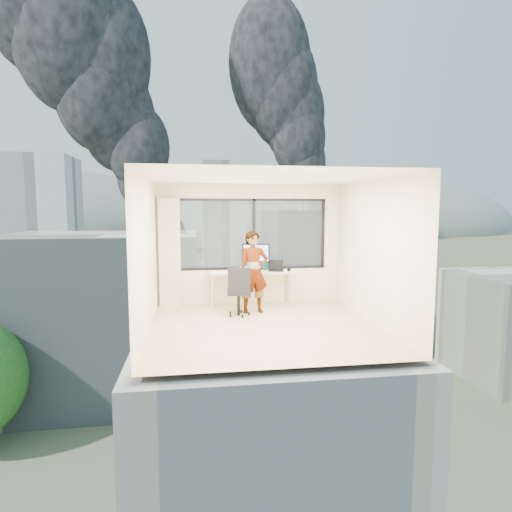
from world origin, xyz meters
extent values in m
cube|color=#D1AF87|center=(0.00, 0.00, 0.00)|extent=(4.00, 4.00, 0.01)
cube|color=white|center=(0.00, 0.00, 2.60)|extent=(4.00, 4.00, 0.01)
cube|color=#F2EBBB|center=(0.00, -2.00, 1.30)|extent=(4.00, 0.01, 2.60)
cube|color=#F2EBBB|center=(-2.00, 0.00, 1.30)|extent=(0.01, 4.00, 2.60)
cube|color=#F2EBBB|center=(2.00, 0.00, 1.30)|extent=(0.01, 4.00, 2.60)
cube|color=#F3E7BE|center=(-1.72, 1.88, 1.15)|extent=(0.45, 0.14, 2.30)
cube|color=#D2B48D|center=(0.00, 1.66, 0.38)|extent=(1.80, 0.60, 0.75)
imported|color=#2D2D33|center=(-0.04, 1.08, 0.82)|extent=(0.65, 0.48, 1.64)
cube|color=white|center=(-0.04, 1.86, 0.79)|extent=(0.40, 0.36, 0.08)
cube|color=black|center=(0.54, 1.59, 0.76)|extent=(0.11, 0.05, 0.01)
cylinder|color=black|center=(0.80, 1.58, 0.80)|extent=(0.09, 0.09, 0.10)
ellipsoid|color=#0C4947|center=(0.33, 1.82, 0.84)|extent=(0.25, 0.15, 0.18)
cube|color=#515B3D|center=(0.00, 120.00, -14.00)|extent=(400.00, 400.00, 0.04)
cube|color=#F1EACA|center=(-9.00, 30.00, -7.00)|extent=(16.00, 12.00, 14.00)
cube|color=silver|center=(12.00, 38.00, -6.00)|extent=(14.00, 13.00, 16.00)
cube|color=silver|center=(-35.00, 95.00, 0.00)|extent=(14.00, 14.00, 28.00)
cube|color=silver|center=(8.00, 120.00, 1.00)|extent=(13.00, 13.00, 30.00)
cube|color=silver|center=(45.00, 140.00, -1.00)|extent=(15.00, 15.00, 26.00)
cube|color=silver|center=(-60.00, 150.00, -3.00)|extent=(16.00, 14.00, 22.00)
ellipsoid|color=slate|center=(-120.00, 320.00, -14.00)|extent=(288.00, 216.00, 90.00)
ellipsoid|color=slate|center=(100.00, 320.00, -14.00)|extent=(300.00, 220.00, 96.00)
camera|label=1|loc=(-1.21, -7.17, 2.06)|focal=29.58mm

